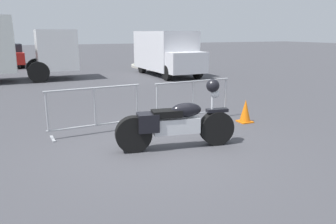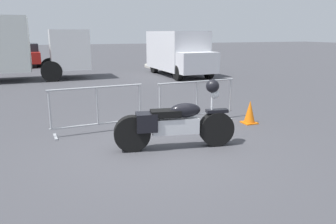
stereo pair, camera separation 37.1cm
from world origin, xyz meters
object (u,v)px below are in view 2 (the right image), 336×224
at_px(crowd_barrier_far, 197,101).
at_px(pedestrian, 62,54).
at_px(delivery_van, 178,52).
at_px(parked_car_red, 25,55).
at_px(motorcycle, 175,123).
at_px(crowd_barrier_near, 97,109).
at_px(traffic_cone, 250,112).

bearing_deg(crowd_barrier_far, pedestrian, 98.96).
xyz_separation_m(delivery_van, parked_car_red, (-7.82, 8.45, -0.47)).
relative_size(delivery_van, parked_car_red, 1.12).
xyz_separation_m(motorcycle, delivery_van, (4.49, 10.55, 0.72)).
height_order(motorcycle, crowd_barrier_near, motorcycle).
distance_m(crowd_barrier_near, crowd_barrier_far, 2.51).
distance_m(crowd_barrier_far, delivery_van, 9.52).
height_order(motorcycle, crowd_barrier_far, motorcycle).
bearing_deg(parked_car_red, motorcycle, -171.86).
bearing_deg(pedestrian, motorcycle, -18.80).
distance_m(crowd_barrier_near, traffic_cone, 3.76).
bearing_deg(crowd_barrier_near, traffic_cone, -9.23).
distance_m(crowd_barrier_near, delivery_van, 10.64).
xyz_separation_m(crowd_barrier_near, crowd_barrier_far, (2.51, 0.00, 0.00)).
bearing_deg(parked_car_red, traffic_cone, -163.98).
relative_size(crowd_barrier_near, parked_car_red, 0.47).
height_order(crowd_barrier_near, crowd_barrier_far, same).
bearing_deg(delivery_van, pedestrian, -138.20).
bearing_deg(crowd_barrier_far, crowd_barrier_near, 180.00).
bearing_deg(crowd_barrier_far, traffic_cone, -26.70).
height_order(motorcycle, delivery_van, delivery_van).
bearing_deg(pedestrian, crowd_barrier_near, -23.22).
relative_size(crowd_barrier_near, pedestrian, 1.27).
xyz_separation_m(crowd_barrier_near, delivery_van, (5.74, 8.93, 0.69)).
relative_size(parked_car_red, traffic_cone, 7.66).
relative_size(delivery_van, traffic_cone, 8.56).
distance_m(motorcycle, parked_car_red, 19.29).
distance_m(crowd_barrier_near, pedestrian, 14.86).
xyz_separation_m(crowd_barrier_far, parked_car_red, (-4.59, 17.38, 0.22)).
distance_m(pedestrian, traffic_cone, 15.87).
relative_size(motorcycle, parked_car_red, 0.53).
relative_size(motorcycle, crowd_barrier_far, 1.12).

